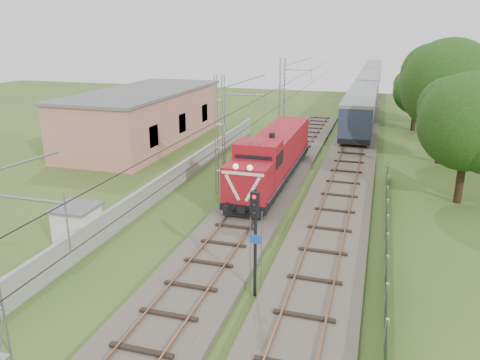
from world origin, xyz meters
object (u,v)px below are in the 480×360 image
(relay_hut, at_px, (77,226))
(signal_post, at_px, (255,225))
(coach_rake, at_px, (369,84))
(locomotive, at_px, (273,156))

(relay_hut, bearing_deg, signal_post, -11.97)
(signal_post, bearing_deg, coach_rake, 87.82)
(coach_rake, bearing_deg, signal_post, -92.18)
(locomotive, relative_size, relay_hut, 7.20)
(relay_hut, bearing_deg, locomotive, 60.08)
(coach_rake, distance_m, signal_post, 61.08)
(coach_rake, xyz_separation_m, relay_hut, (-12.40, -58.90, -1.46))
(signal_post, xyz_separation_m, relay_hut, (-10.08, 2.14, -2.19))
(signal_post, bearing_deg, relay_hut, 168.03)
(locomotive, height_order, relay_hut, locomotive)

